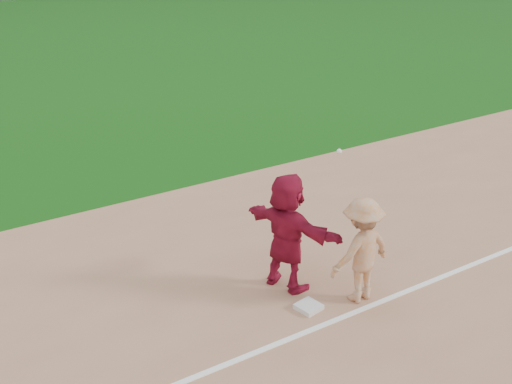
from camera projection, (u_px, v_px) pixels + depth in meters
ground at (306, 296)px, 10.42m from camera, size 160.00×160.00×0.00m
foul_line at (337, 320)px, 9.80m from camera, size 60.00×0.10×0.01m
first_base at (309, 307)px, 10.05m from camera, size 0.41×0.41×0.08m
base_runner at (287, 232)px, 10.29m from camera, size 1.11×1.95×2.00m
first_base_play at (361, 250)px, 10.00m from camera, size 1.16×0.72×2.51m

